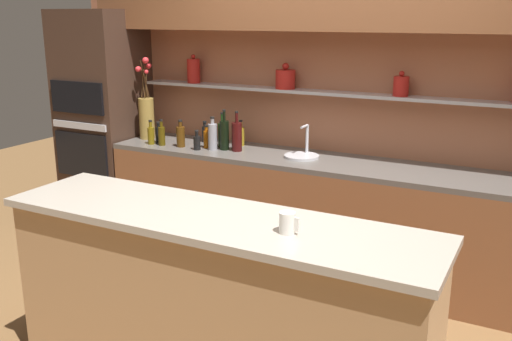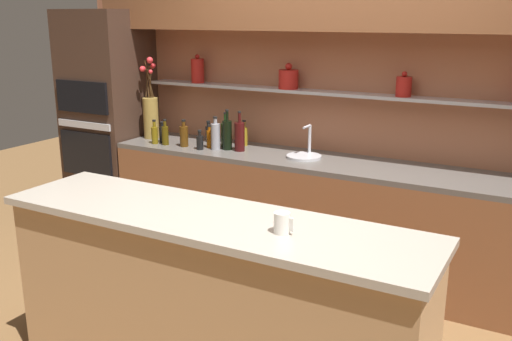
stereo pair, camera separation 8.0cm
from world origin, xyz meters
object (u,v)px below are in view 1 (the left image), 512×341
flower_vase (146,114)px  bottle_sauce_3 (159,134)px  bottle_sauce_4 (197,142)px  bottle_oil_6 (241,136)px  bottle_wine_8 (224,135)px  bottle_wine_1 (237,136)px  bottle_oil_5 (151,135)px  coffee_mug (287,223)px  oven_tower (104,123)px  bottle_oil_7 (162,135)px  bottle_spirit_11 (213,136)px  bottle_wine_0 (222,134)px  sink_fixture (302,154)px  bottle_sauce_2 (207,138)px  bottle_sauce_10 (205,133)px  bottle_spirit_9 (181,136)px

flower_vase → bottle_sauce_3: bearing=-26.4°
flower_vase → bottle_sauce_4: flower_vase is taller
bottle_oil_6 → bottle_wine_8: bearing=-103.5°
bottle_wine_1 → bottle_oil_5: 0.79m
bottle_sauce_3 → coffee_mug: bearing=-39.7°
oven_tower → bottle_wine_8: oven_tower is taller
flower_vase → bottle_oil_7: (0.29, -0.17, -0.13)m
bottle_oil_7 → bottle_sauce_3: bearing=141.2°
bottle_oil_5 → coffee_mug: (2.01, -1.57, 0.07)m
bottle_wine_1 → bottle_spirit_11: bearing=-164.4°
bottle_wine_0 → bottle_sauce_4: size_ratio=1.79×
oven_tower → bottle_sauce_3: oven_tower is taller
bottle_wine_0 → bottle_oil_6: bearing=46.2°
sink_fixture → bottle_spirit_11: 0.77m
bottle_wine_0 → bottle_wine_8: bottle_wine_8 is taller
bottle_sauce_4 → bottle_spirit_11: size_ratio=0.60×
bottle_sauce_2 → bottle_oil_6: bearing=44.9°
bottle_oil_5 → coffee_mug: bearing=-38.0°
bottle_sauce_3 → bottle_oil_7: bearing=-38.8°
flower_vase → bottle_spirit_11: bearing=-8.2°
bottle_spirit_11 → bottle_sauce_2: bearing=157.4°
bottle_wine_0 → bottle_wine_8: size_ratio=0.88×
bottle_sauce_10 → coffee_mug: size_ratio=1.83×
oven_tower → bottle_spirit_9: oven_tower is taller
bottle_wine_1 → bottle_sauce_3: 0.76m
bottle_sauce_4 → bottle_spirit_9: (-0.18, 0.03, 0.03)m
bottle_wine_8 → bottle_sauce_10: size_ratio=1.79×
bottle_sauce_2 → bottle_oil_6: (0.21, 0.21, 0.00)m
bottle_sauce_2 → bottle_wine_8: 0.17m
bottle_wine_8 → flower_vase: bearing=175.9°
bottle_wine_1 → bottle_oil_5: size_ratio=1.56×
bottle_oil_7 → bottle_oil_6: bearing=26.7°
bottle_oil_6 → bottle_sauce_10: (-0.35, -0.02, -0.01)m
flower_vase → bottle_spirit_9: size_ratio=3.15×
bottle_spirit_11 → coffee_mug: (1.43, -1.64, 0.04)m
bottle_spirit_11 → coffee_mug: size_ratio=2.71×
sink_fixture → bottle_spirit_11: size_ratio=0.99×
sink_fixture → bottle_oil_5: 1.35m
sink_fixture → bottle_wine_8: bearing=-175.3°
bottle_sauce_10 → coffee_mug: bearing=-48.5°
bottle_oil_5 → bottle_sauce_4: bearing=0.8°
bottle_sauce_4 → bottle_oil_7: (-0.36, 0.00, 0.02)m
bottle_spirit_9 → bottle_spirit_11: bottle_spirit_11 is taller
oven_tower → bottle_oil_5: (0.67, -0.16, -0.02)m
bottle_oil_6 → bottle_sauce_2: bearing=-135.1°
bottle_sauce_4 → bottle_wine_8: bottle_wine_8 is taller
bottle_oil_5 → bottle_oil_7: bearing=4.8°
bottle_sauce_10 → coffee_mug: 2.49m
bottle_wine_8 → sink_fixture: bearing=4.7°
bottle_wine_0 → bottle_spirit_11: 0.13m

